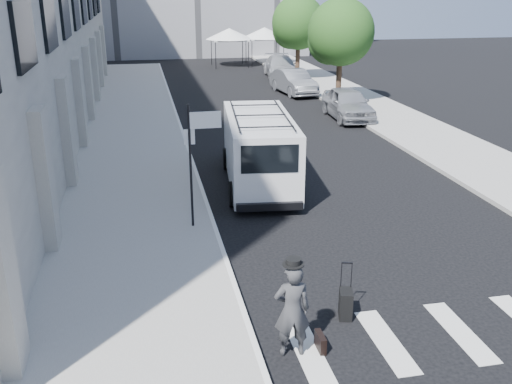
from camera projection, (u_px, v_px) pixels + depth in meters
name	position (u px, v px, depth m)	size (l,w,h in m)	color
ground	(313.00, 273.00, 13.89)	(120.00, 120.00, 0.00)	black
sidewalk_left	(134.00, 128.00, 27.81)	(4.50, 48.00, 0.15)	gray
sidewalk_right	(360.00, 102.00, 33.98)	(4.00, 56.00, 0.15)	gray
sign_pole	(198.00, 140.00, 15.49)	(1.03, 0.07, 3.50)	black
tree_near	(338.00, 35.00, 32.51)	(3.80, 3.83, 6.03)	black
tree_far	(297.00, 25.00, 40.80)	(3.80, 3.83, 6.03)	black
tent_left	(229.00, 34.00, 48.72)	(4.00, 4.00, 3.20)	black
tent_right	(265.00, 33.00, 49.79)	(4.00, 4.00, 3.20)	black
businessman	(292.00, 310.00, 10.56)	(0.69, 0.45, 1.89)	#323234
briefcase	(320.00, 342.00, 10.93)	(0.12, 0.44, 0.34)	black
suitcase	(346.00, 304.00, 11.96)	(0.37, 0.48, 1.19)	black
cargo_van	(259.00, 149.00, 19.82)	(2.79, 6.69, 2.44)	silver
parked_car_a	(348.00, 103.00, 29.80)	(1.91, 4.74, 1.62)	gray
parked_car_b	(294.00, 82.00, 36.68)	(1.64, 4.71, 1.55)	slate
parked_car_c	(281.00, 67.00, 43.28)	(2.25, 5.54, 1.61)	#A4A6AC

